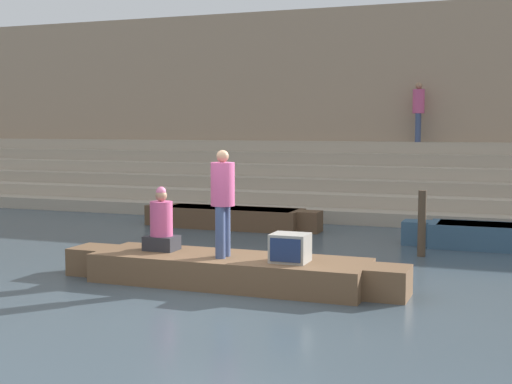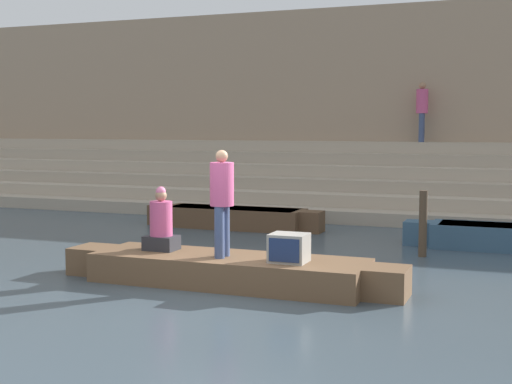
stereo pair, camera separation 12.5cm
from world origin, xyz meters
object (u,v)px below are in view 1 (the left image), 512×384
object	(u,v)px
person_standing	(223,196)
rowboat_main	(229,269)
person_rowing	(161,225)
moored_boat_distant	(231,217)
mooring_post	(422,223)
tv_set	(290,248)
person_on_steps	(418,108)

from	to	relation	value
person_standing	rowboat_main	bearing A→B (deg)	78.01
person_standing	person_rowing	distance (m)	1.32
moored_boat_distant	mooring_post	bearing A→B (deg)	-20.41
rowboat_main	person_rowing	world-z (taller)	person_rowing
tv_set	person_rowing	bearing A→B (deg)	179.74
moored_boat_distant	mooring_post	size ratio (longest dim) A/B	3.54
rowboat_main	person_standing	distance (m)	1.16
rowboat_main	moored_boat_distant	xyz separation A→B (m)	(-2.34, 5.73, 0.02)
rowboat_main	mooring_post	distance (m)	4.33
rowboat_main	mooring_post	world-z (taller)	mooring_post
person_standing	mooring_post	world-z (taller)	person_standing
rowboat_main	person_standing	bearing A→B (deg)	-115.01
person_on_steps	mooring_post	bearing A→B (deg)	-6.34
rowboat_main	moored_boat_distant	size ratio (longest dim) A/B	1.25
moored_boat_distant	rowboat_main	bearing A→B (deg)	-63.60
tv_set	person_on_steps	xyz separation A→B (m)	(0.26, 11.61, 2.35)
person_rowing	person_on_steps	world-z (taller)	person_on_steps
rowboat_main	person_on_steps	world-z (taller)	person_on_steps
rowboat_main	tv_set	size ratio (longest dim) A/B	10.19
rowboat_main	person_standing	size ratio (longest dim) A/B	3.36
person_standing	person_on_steps	distance (m)	11.78
rowboat_main	tv_set	xyz separation A→B (m)	(1.04, -0.13, 0.42)
rowboat_main	person_rowing	xyz separation A→B (m)	(-1.24, 0.11, 0.62)
person_standing	person_rowing	size ratio (longest dim) A/B	1.59
person_standing	mooring_post	xyz separation A→B (m)	(2.54, 3.64, -0.77)
person_rowing	tv_set	world-z (taller)	person_rowing
rowboat_main	mooring_post	bearing A→B (deg)	54.04
person_rowing	person_on_steps	distance (m)	11.85
tv_set	mooring_post	xyz separation A→B (m)	(1.45, 3.65, -0.03)
moored_boat_distant	mooring_post	xyz separation A→B (m)	(4.84, -2.21, 0.37)
mooring_post	person_on_steps	size ratio (longest dim) A/B	0.72
rowboat_main	person_on_steps	xyz separation A→B (m)	(1.30, 11.48, 2.77)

